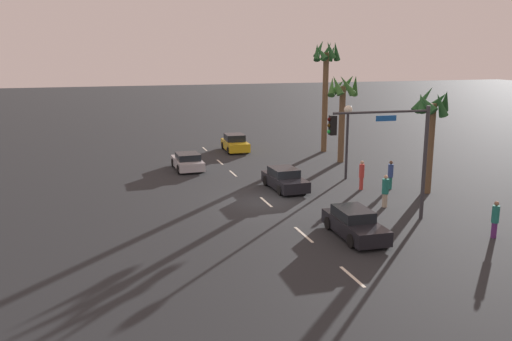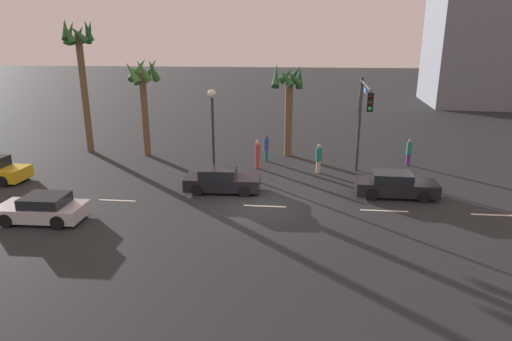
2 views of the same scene
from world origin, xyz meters
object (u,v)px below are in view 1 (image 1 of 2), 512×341
object	(u,v)px
streetlamp	(348,127)
pedestrian_2	(362,174)
pedestrian_3	(390,174)
palm_tree_2	(326,71)
car_2	(188,162)
traffic_signal	(392,144)
car_3	(354,224)
pedestrian_1	(495,219)
car_0	(285,179)
car_1	(235,143)
palm_tree_1	(431,120)
palm_tree_0	(343,98)
pedestrian_0	(385,190)

from	to	relation	value
streetlamp	pedestrian_2	size ratio (longest dim) A/B	2.70
pedestrian_3	palm_tree_2	size ratio (longest dim) A/B	0.19
car_2	palm_tree_2	xyz separation A→B (m)	(-3.90, 12.72, 6.39)
streetlamp	palm_tree_2	bearing A→B (deg)	164.78
traffic_signal	pedestrian_3	distance (m)	7.55
car_3	pedestrian_2	bearing A→B (deg)	150.45
pedestrian_2	pedestrian_1	bearing A→B (deg)	10.03
car_0	pedestrian_3	distance (m)	6.76
pedestrian_3	palm_tree_2	world-z (taller)	palm_tree_2
car_1	car_2	size ratio (longest dim) A/B	1.00
palm_tree_1	streetlamp	bearing A→B (deg)	-146.50
traffic_signal	pedestrian_3	xyz separation A→B (m)	(-5.90, 3.55, -3.10)
car_3	traffic_signal	world-z (taller)	traffic_signal
traffic_signal	streetlamp	world-z (taller)	traffic_signal
palm_tree_0	palm_tree_2	xyz separation A→B (m)	(-4.73, 0.60, 1.89)
car_3	car_1	bearing A→B (deg)	179.58
pedestrian_3	pedestrian_1	bearing A→B (deg)	-0.33
palm_tree_2	palm_tree_1	bearing A→B (deg)	1.80
traffic_signal	pedestrian_0	bearing A→B (deg)	154.14
streetlamp	traffic_signal	bearing A→B (deg)	-12.71
car_0	streetlamp	xyz separation A→B (m)	(-1.45, 5.01, 3.02)
car_2	pedestrian_2	bearing A→B (deg)	46.49
streetlamp	pedestrian_2	bearing A→B (deg)	-7.17
car_2	palm_tree_1	bearing A→B (deg)	50.27
car_0	pedestrian_2	xyz separation A→B (m)	(1.55, 4.64, 0.38)
streetlamp	palm_tree_2	distance (m)	10.92
traffic_signal	pedestrian_1	world-z (taller)	traffic_signal
traffic_signal	palm_tree_0	xyz separation A→B (m)	(-14.61, 4.22, 1.00)
pedestrian_1	car_1	bearing A→B (deg)	-166.56
car_3	pedestrian_0	distance (m)	5.60
car_0	pedestrian_1	world-z (taller)	pedestrian_1
pedestrian_3	pedestrian_0	bearing A→B (deg)	-34.24
car_3	palm_tree_1	size ratio (longest dim) A/B	0.65
car_3	pedestrian_3	size ratio (longest dim) A/B	2.33
car_0	car_3	bearing A→B (deg)	0.89
car_3	pedestrian_2	xyz separation A→B (m)	(-7.92, 4.49, 0.38)
pedestrian_0	palm_tree_2	world-z (taller)	palm_tree_2
car_3	pedestrian_2	distance (m)	9.11
car_0	palm_tree_2	distance (m)	15.24
car_0	pedestrian_1	distance (m)	13.21
car_1	car_3	world-z (taller)	car_1
palm_tree_1	car_2	bearing A→B (deg)	-129.73
streetlamp	pedestrian_1	size ratio (longest dim) A/B	2.82
car_3	pedestrian_1	distance (m)	6.60
pedestrian_1	palm_tree_2	distance (m)	23.84
car_2	pedestrian_3	size ratio (longest dim) A/B	2.16
car_0	car_3	world-z (taller)	car_0
car_0	car_3	distance (m)	9.46
car_1	palm_tree_0	xyz separation A→B (m)	(7.17, 6.82, 4.42)
car_0	pedestrian_2	world-z (taller)	pedestrian_2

